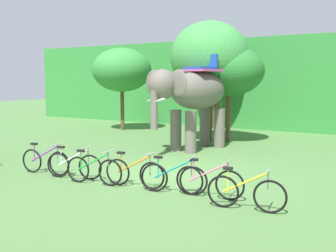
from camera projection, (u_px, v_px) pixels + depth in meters
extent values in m
plane|color=#4C753D|center=(166.00, 174.00, 11.85)|extent=(80.00, 80.00, 0.00)
cube|color=#338438|center=(294.00, 84.00, 24.10)|extent=(36.00, 6.00, 5.11)
cylinder|color=brown|center=(122.00, 110.00, 22.33)|extent=(0.21, 0.21, 2.24)
ellipsoid|color=#338438|center=(122.00, 70.00, 22.09)|extent=(3.26, 3.26, 2.39)
cylinder|color=brown|center=(216.00, 107.00, 22.71)|extent=(0.34, 0.34, 2.50)
ellipsoid|color=#28702D|center=(217.00, 61.00, 22.42)|extent=(3.11, 3.11, 2.92)
cylinder|color=brown|center=(209.00, 115.00, 18.08)|extent=(0.31, 0.31, 2.36)
ellipsoid|color=#3D8E42|center=(210.00, 57.00, 17.78)|extent=(3.47, 3.47, 3.14)
cylinder|color=brown|center=(228.00, 118.00, 18.00)|extent=(0.21, 0.21, 2.16)
ellipsoid|color=#28702D|center=(229.00, 71.00, 17.77)|extent=(3.10, 3.10, 2.22)
ellipsoid|color=#665E56|center=(198.00, 90.00, 15.95)|extent=(2.02, 3.14, 1.50)
cylinder|color=#665E56|center=(191.00, 132.00, 15.22)|extent=(0.44, 0.44, 1.60)
cylinder|color=#665E56|center=(176.00, 130.00, 15.75)|extent=(0.44, 0.44, 1.60)
cylinder|color=#665E56|center=(219.00, 128.00, 16.50)|extent=(0.44, 0.44, 1.60)
cylinder|color=#665E56|center=(205.00, 127.00, 17.04)|extent=(0.44, 0.44, 1.60)
ellipsoid|color=#665E56|center=(163.00, 84.00, 14.50)|extent=(1.22, 1.30, 1.10)
ellipsoid|color=#665E56|center=(178.00, 83.00, 14.17)|extent=(0.85, 0.35, 0.96)
ellipsoid|color=#665E56|center=(154.00, 83.00, 15.03)|extent=(0.85, 0.35, 0.96)
cylinder|color=#665E56|center=(154.00, 110.00, 14.28)|extent=(0.26, 0.26, 1.40)
cone|color=beige|center=(159.00, 100.00, 14.12)|extent=(0.24, 0.58, 0.21)
cone|color=beige|center=(151.00, 100.00, 14.43)|extent=(0.24, 0.58, 0.21)
cube|color=#BF4C8C|center=(200.00, 71.00, 15.94)|extent=(1.59, 1.57, 0.08)
cube|color=#1E4799|center=(200.00, 68.00, 15.93)|extent=(1.12, 1.27, 0.10)
cube|color=#1E4799|center=(208.00, 62.00, 16.25)|extent=(0.90, 0.30, 0.56)
cylinder|color=#665E56|center=(220.00, 100.00, 17.02)|extent=(0.08, 0.08, 0.90)
torus|color=black|center=(32.00, 161.00, 12.03)|extent=(0.71, 0.15, 0.71)
torus|color=black|center=(59.00, 164.00, 11.64)|extent=(0.71, 0.15, 0.71)
cylinder|color=purple|center=(44.00, 154.00, 11.81)|extent=(0.97, 0.18, 0.54)
cylinder|color=purple|center=(34.00, 152.00, 11.96)|extent=(0.03, 0.03, 0.52)
cube|color=black|center=(34.00, 144.00, 11.93)|extent=(0.21, 0.13, 0.06)
cylinder|color=#9E9EA3|center=(57.00, 154.00, 11.62)|extent=(0.03, 0.03, 0.55)
cylinder|color=#9E9EA3|center=(57.00, 145.00, 11.59)|extent=(0.10, 0.52, 0.03)
torus|color=black|center=(58.00, 165.00, 11.43)|extent=(0.70, 0.23, 0.71)
torus|color=black|center=(90.00, 167.00, 11.14)|extent=(0.70, 0.23, 0.71)
cylinder|color=silver|center=(73.00, 157.00, 11.27)|extent=(0.95, 0.28, 0.54)
cylinder|color=silver|center=(61.00, 156.00, 11.37)|extent=(0.03, 0.03, 0.52)
cube|color=black|center=(61.00, 147.00, 11.34)|extent=(0.22, 0.15, 0.06)
cylinder|color=#9E9EA3|center=(88.00, 157.00, 11.13)|extent=(0.03, 0.03, 0.55)
cylinder|color=#9E9EA3|center=(88.00, 148.00, 11.10)|extent=(0.16, 0.51, 0.03)
torus|color=black|center=(78.00, 169.00, 10.87)|extent=(0.71, 0.15, 0.71)
torus|color=black|center=(110.00, 173.00, 10.49)|extent=(0.71, 0.15, 0.71)
cylinder|color=green|center=(93.00, 162.00, 10.66)|extent=(0.97, 0.19, 0.54)
cylinder|color=green|center=(81.00, 160.00, 10.80)|extent=(0.03, 0.03, 0.52)
cube|color=black|center=(81.00, 151.00, 10.77)|extent=(0.21, 0.13, 0.06)
cylinder|color=#9E9EA3|center=(108.00, 162.00, 10.48)|extent=(0.03, 0.03, 0.55)
cylinder|color=#9E9EA3|center=(108.00, 152.00, 10.45)|extent=(0.11, 0.52, 0.03)
torus|color=black|center=(118.00, 172.00, 10.56)|extent=(0.71, 0.13, 0.71)
torus|color=black|center=(152.00, 176.00, 10.15)|extent=(0.71, 0.13, 0.71)
cylinder|color=orange|center=(134.00, 164.00, 10.34)|extent=(0.97, 0.15, 0.54)
cylinder|color=orange|center=(121.00, 163.00, 10.49)|extent=(0.03, 0.03, 0.52)
cube|color=black|center=(121.00, 153.00, 10.46)|extent=(0.21, 0.12, 0.06)
cylinder|color=#9E9EA3|center=(150.00, 165.00, 10.14)|extent=(0.03, 0.03, 0.55)
cylinder|color=#9E9EA3|center=(150.00, 154.00, 10.11)|extent=(0.09, 0.52, 0.03)
torus|color=black|center=(154.00, 178.00, 9.96)|extent=(0.71, 0.19, 0.71)
torus|color=black|center=(193.00, 181.00, 9.63)|extent=(0.71, 0.19, 0.71)
cylinder|color=teal|center=(173.00, 169.00, 9.78)|extent=(0.96, 0.24, 0.54)
cylinder|color=teal|center=(158.00, 167.00, 9.90)|extent=(0.03, 0.03, 0.52)
cube|color=black|center=(158.00, 157.00, 9.87)|extent=(0.22, 0.14, 0.06)
cylinder|color=#9E9EA3|center=(191.00, 169.00, 9.62)|extent=(0.03, 0.03, 0.55)
cylinder|color=#9E9EA3|center=(192.00, 158.00, 9.59)|extent=(0.14, 0.52, 0.03)
torus|color=black|center=(190.00, 180.00, 9.68)|extent=(0.71, 0.11, 0.71)
torus|color=black|center=(230.00, 185.00, 9.24)|extent=(0.71, 0.11, 0.71)
cylinder|color=pink|center=(208.00, 172.00, 9.44)|extent=(0.97, 0.13, 0.54)
cylinder|color=pink|center=(194.00, 170.00, 9.60)|extent=(0.03, 0.03, 0.52)
cube|color=black|center=(194.00, 159.00, 9.58)|extent=(0.21, 0.12, 0.06)
cylinder|color=#9E9EA3|center=(228.00, 173.00, 9.23)|extent=(0.03, 0.03, 0.55)
cylinder|color=#9E9EA3|center=(228.00, 161.00, 9.20)|extent=(0.08, 0.52, 0.03)
torus|color=black|center=(223.00, 191.00, 8.72)|extent=(0.71, 0.15, 0.71)
torus|color=black|center=(270.00, 197.00, 8.33)|extent=(0.71, 0.15, 0.71)
cylinder|color=yellow|center=(245.00, 182.00, 8.50)|extent=(0.97, 0.18, 0.54)
cylinder|color=yellow|center=(228.00, 180.00, 8.65)|extent=(0.03, 0.03, 0.52)
cube|color=black|center=(228.00, 168.00, 8.62)|extent=(0.21, 0.13, 0.06)
cylinder|color=#9E9EA3|center=(268.00, 183.00, 8.31)|extent=(0.03, 0.03, 0.55)
cylinder|color=#9E9EA3|center=(268.00, 170.00, 8.28)|extent=(0.10, 0.52, 0.03)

